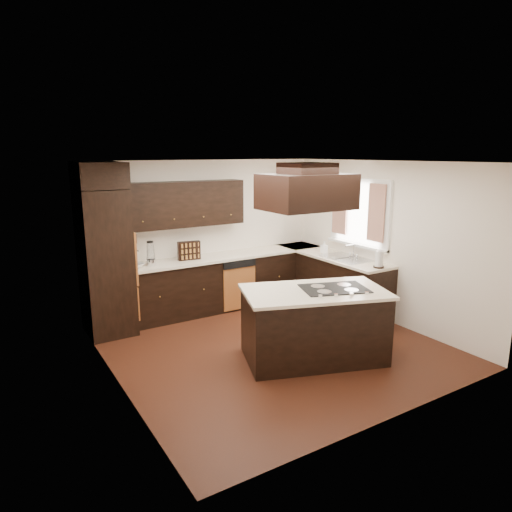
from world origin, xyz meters
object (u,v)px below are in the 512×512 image
Objects in this scene: island at (314,326)px; spice_rack at (189,251)px; range_hood at (307,192)px; oven_column at (106,263)px.

island is 2.56m from spice_rack.
range_hood is at bearing -67.45° from spice_rack.
spice_rack is (1.34, 0.09, 0.01)m from oven_column.
oven_column is at bearing 150.81° from island.
oven_column is 3.11m from island.
island is at bearing -48.72° from oven_column.
island is 4.77× the size of spice_rack.
island is at bearing -15.48° from range_hood.
range_hood is (-0.14, 0.04, 1.72)m from island.
oven_column is at bearing -166.17° from spice_rack.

